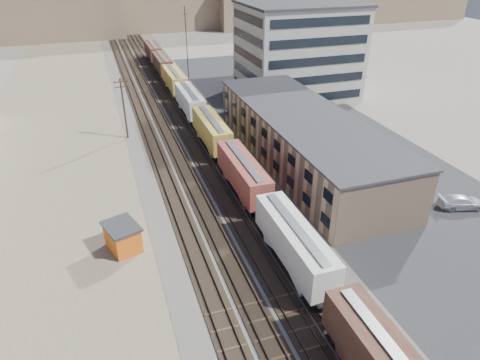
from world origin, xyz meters
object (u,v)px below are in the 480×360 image
object	(u,v)px
parked_car_silver	(462,202)
parked_car_blue	(315,115)
utility_pole_north	(124,107)
maintenance_shed	(123,237)
freight_train	(200,114)

from	to	relation	value
parked_car_silver	parked_car_blue	xyz separation A→B (m)	(-2.54, 33.10, -0.08)
utility_pole_north	maintenance_shed	bearing A→B (deg)	-96.33
parked_car_silver	parked_car_blue	bearing A→B (deg)	20.26
freight_train	utility_pole_north	bearing A→B (deg)	179.02
utility_pole_north	parked_car_blue	distance (m)	33.89
utility_pole_north	maintenance_shed	distance (m)	30.57
freight_train	utility_pole_north	size ratio (longest dim) A/B	11.97
freight_train	parked_car_blue	xyz separation A→B (m)	(21.23, -1.74, -2.06)
maintenance_shed	parked_car_silver	world-z (taller)	maintenance_shed
utility_pole_north	parked_car_silver	xyz separation A→B (m)	(36.06, -35.05, -4.48)
maintenance_shed	freight_train	bearing A→B (deg)	62.41
freight_train	maintenance_shed	size ratio (longest dim) A/B	25.12
freight_train	maintenance_shed	xyz separation A→B (m)	(-15.64, -29.94, -1.29)
maintenance_shed	utility_pole_north	bearing A→B (deg)	83.67
freight_train	parked_car_silver	xyz separation A→B (m)	(23.77, -34.84, -1.98)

